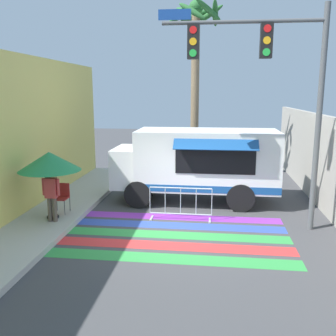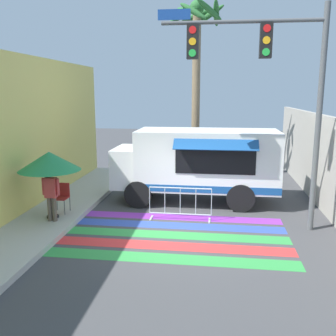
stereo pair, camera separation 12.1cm
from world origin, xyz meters
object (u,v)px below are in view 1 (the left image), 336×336
object	(u,v)px
folding_chair	(61,195)
palm_tree	(196,58)
food_truck	(194,161)
traffic_signal_pole	(268,72)
barricade_front	(181,204)
patio_umbrella	(49,162)
vendor_person	(51,193)

from	to	relation	value
folding_chair	palm_tree	world-z (taller)	palm_tree
food_truck	traffic_signal_pole	xyz separation A→B (m)	(2.09, -2.40, 2.96)
food_truck	folding_chair	distance (m)	4.72
barricade_front	palm_tree	size ratio (longest dim) A/B	0.25
food_truck	folding_chair	xyz separation A→B (m)	(-4.09, -2.21, -0.78)
traffic_signal_pole	patio_umbrella	world-z (taller)	traffic_signal_pole
traffic_signal_pole	vendor_person	size ratio (longest dim) A/B	4.01
traffic_signal_pole	vendor_person	xyz separation A→B (m)	(-6.10, -0.70, -3.42)
food_truck	palm_tree	world-z (taller)	palm_tree
traffic_signal_pole	palm_tree	xyz separation A→B (m)	(-2.26, 5.78, 0.87)
vendor_person	traffic_signal_pole	bearing A→B (deg)	-2.60
patio_umbrella	vendor_person	world-z (taller)	patio_umbrella
patio_umbrella	barricade_front	world-z (taller)	patio_umbrella
vendor_person	palm_tree	bearing A→B (deg)	50.17
barricade_front	food_truck	bearing A→B (deg)	81.55
palm_tree	patio_umbrella	bearing A→B (deg)	-122.74
vendor_person	barricade_front	distance (m)	3.89
vendor_person	barricade_front	xyz separation A→B (m)	(3.71, 1.07, -0.52)
patio_umbrella	folding_chair	size ratio (longest dim) A/B	2.22
traffic_signal_pole	patio_umbrella	xyz separation A→B (m)	(-6.23, -0.40, -2.55)
food_truck	patio_umbrella	xyz separation A→B (m)	(-4.14, -2.80, 0.41)
food_truck	vendor_person	xyz separation A→B (m)	(-4.01, -3.10, -0.47)
food_truck	palm_tree	xyz separation A→B (m)	(-0.16, 3.38, 3.83)
patio_umbrella	folding_chair	world-z (taller)	patio_umbrella
vendor_person	folding_chair	bearing A→B (deg)	86.14
folding_chair	barricade_front	xyz separation A→B (m)	(3.79, 0.18, -0.21)
traffic_signal_pole	vendor_person	world-z (taller)	traffic_signal_pole
folding_chair	vendor_person	size ratio (longest dim) A/B	0.59
patio_umbrella	folding_chair	distance (m)	1.33
traffic_signal_pole	folding_chair	xyz separation A→B (m)	(-6.18, 0.19, -3.74)
vendor_person	food_truck	bearing A→B (deg)	28.57
vendor_person	barricade_front	bearing A→B (deg)	6.94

